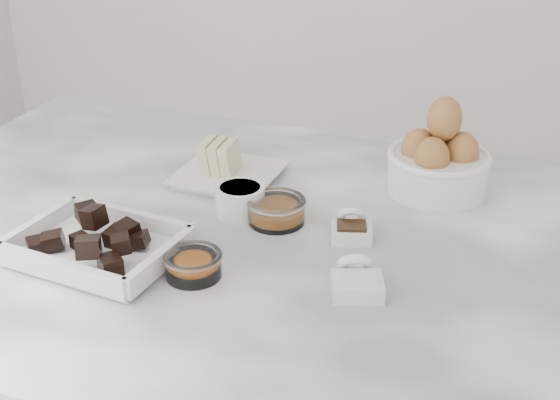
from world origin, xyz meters
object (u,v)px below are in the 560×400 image
at_px(egg_bowl, 439,161).
at_px(sugar_ramekin, 240,199).
at_px(butter_plate, 227,168).
at_px(honey_bowl, 276,210).
at_px(chocolate_dish, 97,241).
at_px(vanilla_spoon, 351,228).
at_px(zest_bowl, 193,264).
at_px(salt_spoon, 357,280).

bearing_deg(egg_bowl, sugar_ramekin, -145.25).
relative_size(butter_plate, egg_bowl, 0.98).
xyz_separation_m(egg_bowl, honey_bowl, (-0.20, -0.18, -0.03)).
xyz_separation_m(chocolate_dish, vanilla_spoon, (0.30, 0.16, -0.01)).
bearing_deg(egg_bowl, zest_bowl, -124.60).
distance_m(butter_plate, honey_bowl, 0.16).
bearing_deg(egg_bowl, honey_bowl, -137.12).
distance_m(butter_plate, vanilla_spoon, 0.26).
height_order(sugar_ramekin, honey_bowl, sugar_ramekin).
relative_size(honey_bowl, vanilla_spoon, 1.11).
distance_m(egg_bowl, zest_bowl, 0.43).
bearing_deg(salt_spoon, chocolate_dish, -173.75).
xyz_separation_m(sugar_ramekin, vanilla_spoon, (0.17, -0.01, -0.01)).
distance_m(sugar_ramekin, vanilla_spoon, 0.17).
bearing_deg(honey_bowl, salt_spoon, -41.08).
relative_size(egg_bowl, honey_bowl, 1.86).
bearing_deg(sugar_ramekin, salt_spoon, -33.50).
relative_size(sugar_ramekin, honey_bowl, 0.85).
xyz_separation_m(chocolate_dish, butter_plate, (0.06, 0.28, -0.00)).
relative_size(egg_bowl, salt_spoon, 1.79).
height_order(butter_plate, egg_bowl, egg_bowl).
height_order(sugar_ramekin, egg_bowl, egg_bowl).
bearing_deg(honey_bowl, butter_plate, 139.08).
xyz_separation_m(butter_plate, salt_spoon, (0.28, -0.24, -0.00)).
bearing_deg(zest_bowl, sugar_ramekin, 93.29).
distance_m(egg_bowl, honey_bowl, 0.27).
distance_m(sugar_ramekin, zest_bowl, 0.18).
xyz_separation_m(egg_bowl, zest_bowl, (-0.24, -0.35, -0.03)).
xyz_separation_m(sugar_ramekin, salt_spoon, (0.21, -0.14, -0.01)).
bearing_deg(sugar_ramekin, honey_bowl, -5.79).
bearing_deg(butter_plate, chocolate_dish, -102.34).
xyz_separation_m(chocolate_dish, salt_spoon, (0.34, 0.04, -0.01)).
bearing_deg(chocolate_dish, vanilla_spoon, 29.08).
relative_size(sugar_ramekin, vanilla_spoon, 0.94).
relative_size(sugar_ramekin, zest_bowl, 0.96).
bearing_deg(salt_spoon, vanilla_spoon, 108.29).
xyz_separation_m(chocolate_dish, sugar_ramekin, (0.13, 0.18, 0.00)).
height_order(sugar_ramekin, salt_spoon, salt_spoon).
bearing_deg(salt_spoon, butter_plate, 138.99).
bearing_deg(butter_plate, egg_bowl, 13.09).
bearing_deg(honey_bowl, chocolate_dish, -137.15).
height_order(honey_bowl, vanilla_spoon, vanilla_spoon).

